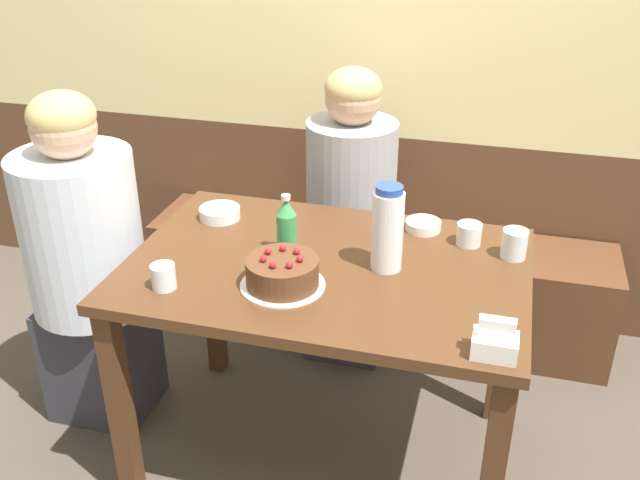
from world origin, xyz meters
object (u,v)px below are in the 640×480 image
person_teal_shirt (350,220)px  bowl_rice_small (220,213)px  water_pitcher (388,229)px  napkin_holder (495,342)px  glass_shot_small (469,234)px  birthday_cake (282,273)px  soju_bottle (286,226)px  glass_water_tall (514,244)px  person_pale_blue_shirt (87,263)px  glass_tumbler_short (163,277)px  bench_seat (375,281)px  bowl_soup_white (423,225)px

person_teal_shirt → bowl_rice_small: bearing=-37.7°
water_pitcher → napkin_holder: 0.50m
water_pitcher → glass_shot_small: (0.22, 0.22, -0.09)m
birthday_cake → bowl_rice_small: birthday_cake is taller
water_pitcher → soju_bottle: water_pitcher is taller
soju_bottle → napkin_holder: soju_bottle is taller
birthday_cake → glass_water_tall: 0.71m
glass_water_tall → person_pale_blue_shirt: size_ratio=0.07×
soju_bottle → napkin_holder: size_ratio=1.76×
person_teal_shirt → water_pitcher: bearing=21.7°
person_pale_blue_shirt → bowl_rice_small: bearing=22.5°
water_pitcher → glass_tumbler_short: water_pitcher is taller
birthday_cake → person_teal_shirt: person_teal_shirt is taller
bench_seat → bowl_rice_small: bearing=-124.8°
birthday_cake → bowl_rice_small: bearing=133.0°
bowl_rice_small → glass_water_tall: bearing=-1.1°
soju_bottle → bench_seat: bearing=80.3°
water_pitcher → glass_tumbler_short: bearing=-154.3°
glass_tumbler_short → glass_shot_small: size_ratio=0.92×
birthday_cake → soju_bottle: bearing=104.2°
bowl_soup_white → glass_water_tall: glass_water_tall is taller
person_pale_blue_shirt → soju_bottle: bearing=0.1°
glass_water_tall → napkin_holder: bearing=-93.1°
glass_water_tall → person_pale_blue_shirt: 1.42m
bench_seat → birthday_cake: birthday_cake is taller
bowl_soup_white → glass_tumbler_short: size_ratio=1.62×
bowl_soup_white → person_teal_shirt: person_teal_shirt is taller
soju_bottle → person_pale_blue_shirt: (-0.72, -0.00, -0.24)m
bench_seat → person_teal_shirt: (-0.08, -0.17, 0.36)m
napkin_holder → glass_shot_small: napkin_holder is taller
glass_shot_small → person_pale_blue_shirt: 1.28m
water_pitcher → person_pale_blue_shirt: person_pale_blue_shirt is taller
bench_seat → water_pitcher: size_ratio=7.44×
napkin_holder → glass_water_tall: 0.52m
person_teal_shirt → person_pale_blue_shirt: 1.00m
glass_shot_small → person_pale_blue_shirt: person_pale_blue_shirt is taller
glass_water_tall → person_pale_blue_shirt: (-1.39, -0.16, -0.19)m
bench_seat → water_pitcher: bearing=-77.8°
bench_seat → napkin_holder: size_ratio=17.76×
water_pitcher → person_teal_shirt: size_ratio=0.22×
bench_seat → birthday_cake: bearing=-95.1°
birthday_cake → person_pale_blue_shirt: size_ratio=0.20×
bench_seat → person_pale_blue_shirt: bearing=-137.1°
glass_tumbler_short → glass_shot_small: bearing=31.6°
bowl_soup_white → glass_shot_small: size_ratio=1.48×
water_pitcher → napkin_holder: size_ratio=2.39×
soju_bottle → glass_tumbler_short: soju_bottle is taller
bowl_soup_white → birthday_cake: bearing=-125.8°
birthday_cake → napkin_holder: 0.62m
person_teal_shirt → bench_seat: bearing=154.5°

